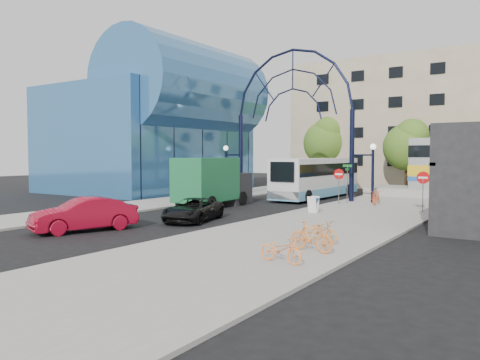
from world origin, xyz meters
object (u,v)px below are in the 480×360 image
Objects in this scene: bike_far_a at (320,231)px; bike_far_b at (311,237)px; bike_near_b at (377,196)px; tree_north_a at (408,144)px; gateway_arch at (293,93)px; sandwich_board at (313,202)px; tree_north_b at (327,140)px; city_bus at (317,177)px; red_sedan at (84,214)px; green_truck at (214,182)px; black_suv at (193,210)px; street_name_sign at (347,175)px; bike_near_a at (374,198)px; stop_sign at (339,177)px; do_not_enter_sign at (423,182)px; bike_far_c at (281,249)px.

bike_far_a is 0.94× the size of bike_far_b.
tree_north_a is at bearing 63.42° from bike_near_b.
gateway_arch is 20.87m from bike_far_a.
bike_far_b reaches higher than sandwich_board.
tree_north_b is 14.86m from city_bus.
tree_north_b is 35.95m from red_sedan.
gateway_arch is at bearing 149.48° from bike_near_b.
bike_near_b is (0.82, -11.93, -4.02)m from tree_north_a.
tree_north_b is 4.42× the size of bike_far_b.
green_truck is 1.53× the size of black_suv.
gateway_arch reaches higher than street_name_sign.
tree_north_a is 14.06m from bike_near_a.
green_truck reaches higher than bike_near_b.
gateway_arch reaches higher than city_bus.
tree_north_a is 1.01× the size of green_truck.
stop_sign is 1.61× the size of bike_near_b.
do_not_enter_sign is at bearing 6.28° from bike_far_b.
stop_sign reaches higher than sandwich_board.
tree_north_b is (-3.88, 15.93, -3.29)m from gateway_arch.
black_suv is 8.82m from bike_far_a.
bike_near_a is (2.41, 0.49, -1.38)m from stop_sign.
tree_north_b reaches higher than bike_near_b.
tree_north_a reaches higher than bike_near_b.
gateway_arch is 5.46× the size of stop_sign.
sandwich_board is at bearing -91.50° from tree_north_a.
bike_far_b is at bearing 25.96° from red_sedan.
gateway_arch is 10.83m from bike_near_a.
black_suv reaches higher than bike_far_b.
tree_north_a is 29.03m from bike_far_a.
tree_north_b is (-9.08, 17.33, 3.14)m from street_name_sign.
bike_near_a is 1.15× the size of bike_far_c.
tree_north_b is 37.49m from bike_far_b.
bike_near_a is (1.09, -13.44, -3.99)m from tree_north_a.
stop_sign is 12.76m from black_suv.
tree_north_b is (-14.88, 19.93, 3.29)m from do_not_enter_sign.
bike_far_b is (-0.66, -14.45, -1.31)m from do_not_enter_sign.
green_truck is at bearing 103.31° from black_suv.
green_truck reaches higher than bike_far_b.
city_bus reaches higher than bike_far_b.
bike_near_b is at bearing 38.43° from green_truck.
black_suv is 10.97m from bike_far_c.
stop_sign reaches higher than do_not_enter_sign.
stop_sign is 0.89× the size of street_name_sign.
bike_near_b is 20.86m from bike_far_c.
bike_far_b reaches higher than bike_near_a.
stop_sign reaches higher than black_suv.
stop_sign is 0.36× the size of green_truck.
bike_far_c is (3.33, -20.59, -0.04)m from bike_near_b.
tree_north_b is 19.82m from bike_near_b.
street_name_sign is 0.40× the size of tree_north_a.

